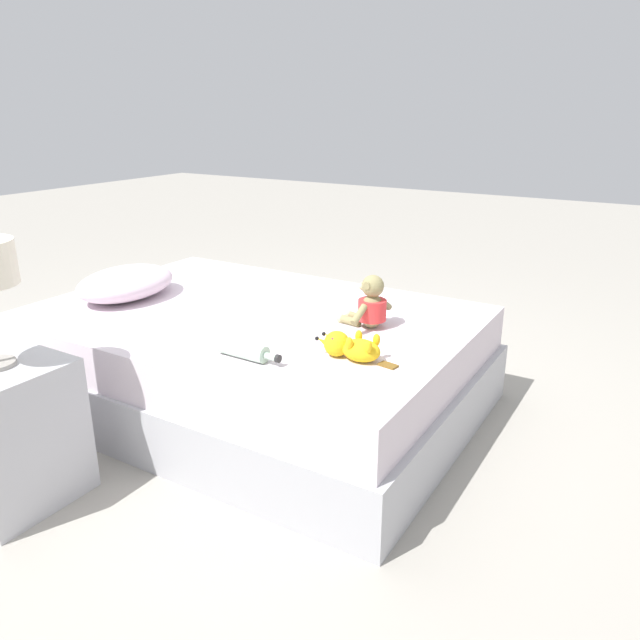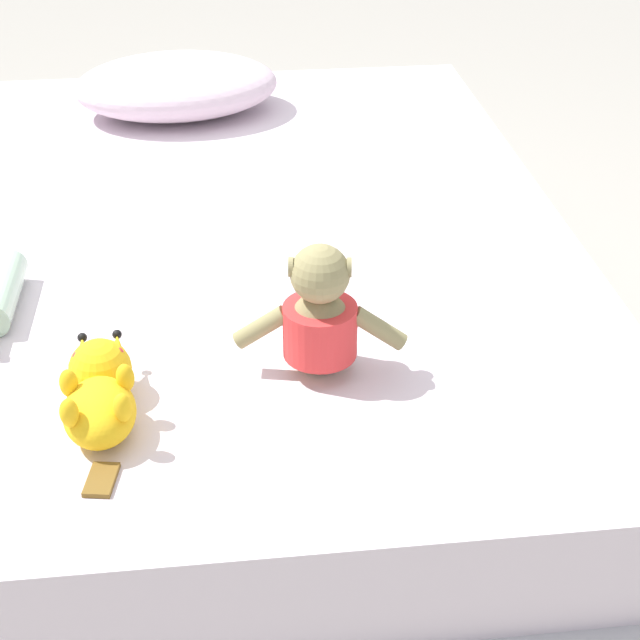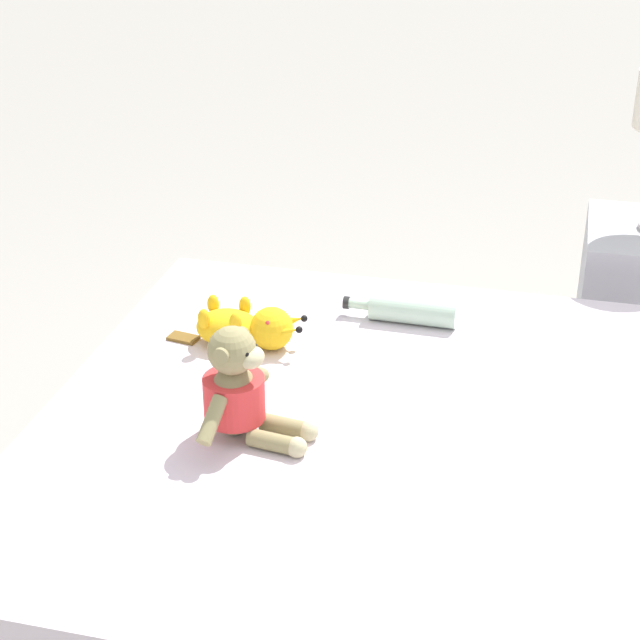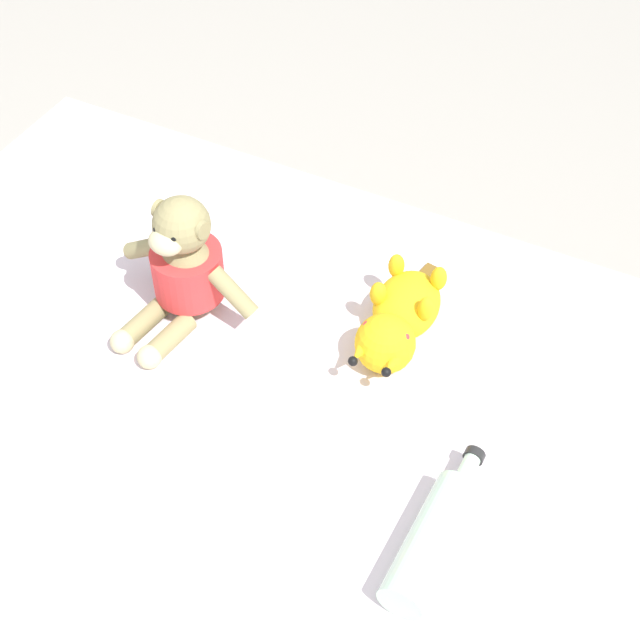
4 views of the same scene
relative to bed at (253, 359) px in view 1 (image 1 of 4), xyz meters
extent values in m
plane|color=#9E998E|center=(0.00, 0.00, -0.23)|extent=(16.00, 16.00, 0.00)
cube|color=#B2B2B7|center=(0.00, 0.00, -0.10)|extent=(1.42, 2.04, 0.27)
cube|color=silver|center=(0.00, 0.00, 0.14)|extent=(1.37, 1.98, 0.20)
ellipsoid|color=silver|center=(-0.14, 0.67, 0.31)|extent=(0.56, 0.42, 0.15)
ellipsoid|color=#8E8456|center=(0.10, -0.57, 0.31)|extent=(0.12, 0.11, 0.15)
cylinder|color=red|center=(0.10, -0.57, 0.32)|extent=(0.14, 0.14, 0.09)
sphere|color=#8E8456|center=(0.10, -0.57, 0.42)|extent=(0.10, 0.10, 0.10)
ellipsoid|color=#C1B789|center=(0.11, -0.53, 0.42)|extent=(0.07, 0.06, 0.04)
sphere|color=black|center=(0.09, -0.53, 0.43)|extent=(0.01, 0.01, 0.01)
sphere|color=black|center=(0.12, -0.54, 0.43)|extent=(0.01, 0.01, 0.01)
cylinder|color=#8E8456|center=(0.06, -0.57, 0.44)|extent=(0.01, 0.03, 0.03)
cylinder|color=#8E8456|center=(0.15, -0.58, 0.44)|extent=(0.01, 0.03, 0.03)
cylinder|color=#8E8456|center=(0.01, -0.56, 0.32)|extent=(0.10, 0.04, 0.08)
cylinder|color=#8E8456|center=(0.20, -0.59, 0.32)|extent=(0.10, 0.04, 0.08)
cylinder|color=#8E8456|center=(0.08, -0.48, 0.26)|extent=(0.05, 0.10, 0.04)
cylinder|color=#8E8456|center=(0.14, -0.48, 0.26)|extent=(0.05, 0.10, 0.04)
sphere|color=#C1B789|center=(0.09, -0.43, 0.26)|extent=(0.04, 0.04, 0.04)
sphere|color=#C1B789|center=(0.15, -0.43, 0.26)|extent=(0.04, 0.04, 0.04)
ellipsoid|color=yellow|center=(-0.25, -0.70, 0.28)|extent=(0.12, 0.16, 0.08)
sphere|color=yellow|center=(-0.25, -0.60, 0.29)|extent=(0.10, 0.10, 0.10)
cone|color=yellow|center=(-0.28, -0.56, 0.30)|extent=(0.03, 0.06, 0.05)
sphere|color=black|center=(-0.29, -0.53, 0.31)|extent=(0.02, 0.02, 0.02)
cone|color=yellow|center=(-0.23, -0.56, 0.30)|extent=(0.03, 0.06, 0.05)
sphere|color=black|center=(-0.23, -0.53, 0.31)|extent=(0.02, 0.02, 0.02)
sphere|color=red|center=(-0.28, -0.60, 0.32)|extent=(0.02, 0.02, 0.02)
sphere|color=red|center=(-0.22, -0.60, 0.32)|extent=(0.02, 0.02, 0.02)
ellipsoid|color=yellow|center=(-0.29, -0.68, 0.32)|extent=(0.03, 0.03, 0.05)
ellipsoid|color=yellow|center=(-0.21, -0.67, 0.32)|extent=(0.03, 0.03, 0.05)
ellipsoid|color=yellow|center=(-0.28, -0.75, 0.32)|extent=(0.03, 0.03, 0.05)
ellipsoid|color=yellow|center=(-0.21, -0.75, 0.32)|extent=(0.03, 0.03, 0.05)
cube|color=brown|center=(-0.24, -0.81, 0.24)|extent=(0.05, 0.08, 0.01)
cylinder|color=#B2D1B7|center=(-0.46, -0.31, 0.27)|extent=(0.07, 0.21, 0.07)
cylinder|color=#B2D1B7|center=(-0.46, -0.44, 0.27)|extent=(0.03, 0.05, 0.03)
cylinder|color=black|center=(-0.46, -0.47, 0.27)|extent=(0.03, 0.01, 0.03)
cube|color=#B2B2B7|center=(-1.06, 0.30, 0.03)|extent=(0.41, 0.41, 0.53)
camera|label=1|loc=(-2.13, -1.66, 1.14)|focal=34.15mm
camera|label=2|loc=(-0.06, -1.92, 1.20)|focal=55.82mm
camera|label=3|loc=(1.73, 0.00, 1.37)|focal=57.67mm
camera|label=4|loc=(-0.62, 0.37, 1.46)|focal=54.11mm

